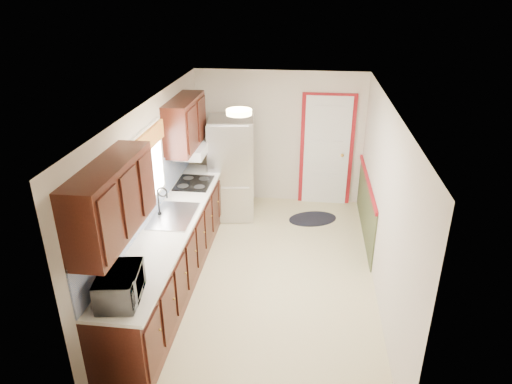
# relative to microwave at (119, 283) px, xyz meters

# --- Properties ---
(room_shell) EXTENTS (3.20, 5.20, 2.52)m
(room_shell) POSITION_rel_microwave_xyz_m (1.20, 1.95, 0.07)
(room_shell) COLOR beige
(room_shell) RESTS_ON ground
(kitchen_run) EXTENTS (0.63, 4.00, 2.20)m
(kitchen_run) POSITION_rel_microwave_xyz_m (-0.04, 1.66, -0.32)
(kitchen_run) COLOR #34120B
(kitchen_run) RESTS_ON ground
(back_wall_trim) EXTENTS (1.12, 2.30, 2.08)m
(back_wall_trim) POSITION_rel_microwave_xyz_m (2.19, 4.16, -0.24)
(back_wall_trim) COLOR maroon
(back_wall_trim) RESTS_ON ground
(ceiling_fixture) EXTENTS (0.30, 0.30, 0.06)m
(ceiling_fixture) POSITION_rel_microwave_xyz_m (0.90, 1.75, 1.23)
(ceiling_fixture) COLOR #FFD88C
(ceiling_fixture) RESTS_ON room_shell
(microwave) EXTENTS (0.39, 0.59, 0.37)m
(microwave) POSITION_rel_microwave_xyz_m (0.00, 0.00, 0.00)
(microwave) COLOR white
(microwave) RESTS_ON kitchen_run
(refrigerator) EXTENTS (0.81, 0.78, 1.75)m
(refrigerator) POSITION_rel_microwave_xyz_m (0.46, 3.70, -0.25)
(refrigerator) COLOR #B7B7BC
(refrigerator) RESTS_ON ground
(rug) EXTENTS (0.98, 0.80, 0.01)m
(rug) POSITION_rel_microwave_xyz_m (1.86, 3.68, -1.12)
(rug) COLOR black
(rug) RESTS_ON ground
(cooktop) EXTENTS (0.52, 0.63, 0.02)m
(cooktop) POSITION_rel_microwave_xyz_m (0.01, 2.84, -0.18)
(cooktop) COLOR black
(cooktop) RESTS_ON kitchen_run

